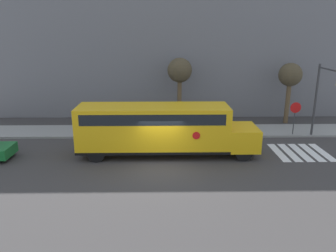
{
  "coord_description": "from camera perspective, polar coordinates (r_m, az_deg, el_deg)",
  "views": [
    {
      "loc": [
        0.09,
        -17.27,
        7.36
      ],
      "look_at": [
        0.42,
        2.25,
        1.7
      ],
      "focal_mm": 35.0,
      "sensor_mm": 36.0,
      "label": 1
    }
  ],
  "objects": [
    {
      "name": "ground_plane",
      "position": [
        18.77,
        -1.18,
        -6.93
      ],
      "size": [
        60.0,
        60.0,
        0.0
      ],
      "primitive_type": "plane",
      "color": "#3A3838"
    },
    {
      "name": "sidewalk_strip",
      "position": [
        24.86,
        -1.14,
        -0.89
      ],
      "size": [
        44.0,
        3.0,
        0.15
      ],
      "color": "gray",
      "rests_on": "ground"
    },
    {
      "name": "building_backdrop",
      "position": [
        30.3,
        -1.17,
        13.63
      ],
      "size": [
        32.0,
        4.0,
        12.05
      ],
      "color": "slate",
      "rests_on": "ground"
    },
    {
      "name": "crosswalk_stripes",
      "position": [
        22.39,
        22.07,
        -4.26
      ],
      "size": [
        3.3,
        3.2,
        0.01
      ],
      "color": "white",
      "rests_on": "ground"
    },
    {
      "name": "school_bus",
      "position": [
        19.82,
        -1.41,
        -0.2
      ],
      "size": [
        10.83,
        2.57,
        3.1
      ],
      "color": "yellow",
      "rests_on": "ground"
    },
    {
      "name": "stop_sign",
      "position": [
        25.16,
        21.23,
        2.04
      ],
      "size": [
        0.77,
        0.1,
        2.52
      ],
      "color": "#38383A",
      "rests_on": "ground"
    },
    {
      "name": "traffic_light",
      "position": [
        24.37,
        25.46,
        5.4
      ],
      "size": [
        0.28,
        3.05,
        5.24
      ],
      "color": "#38383A",
      "rests_on": "ground"
    },
    {
      "name": "tree_near_sidewalk",
      "position": [
        28.37,
        20.5,
        8.08
      ],
      "size": [
        1.87,
        1.87,
        4.96
      ],
      "color": "brown",
      "rests_on": "ground"
    },
    {
      "name": "tree_far_sidewalk",
      "position": [
        26.66,
        2.05,
        9.39
      ],
      "size": [
        1.98,
        1.98,
        5.36
      ],
      "color": "brown",
      "rests_on": "ground"
    }
  ]
}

